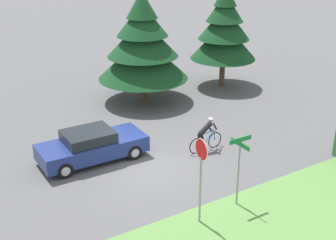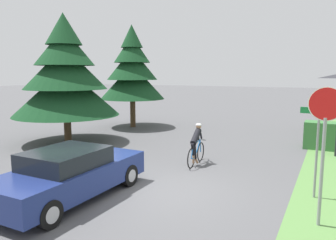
# 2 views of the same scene
# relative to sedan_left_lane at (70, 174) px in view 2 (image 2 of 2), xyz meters

# --- Properties ---
(ground_plane) EXTENTS (140.00, 140.00, 0.00)m
(ground_plane) POSITION_rel_sedan_left_lane_xyz_m (1.80, 1.55, -0.65)
(ground_plane) COLOR #515154
(sedan_left_lane) EXTENTS (1.85, 4.34, 1.31)m
(sedan_left_lane) POSITION_rel_sedan_left_lane_xyz_m (0.00, 0.00, 0.00)
(sedan_left_lane) COLOR navy
(sedan_left_lane) RESTS_ON ground
(cyclist) EXTENTS (0.44, 1.71, 1.46)m
(cyclist) POSITION_rel_sedan_left_lane_xyz_m (1.68, 4.44, 0.05)
(cyclist) COLOR black
(cyclist) RESTS_ON ground
(stop_sign) EXTENTS (0.70, 0.08, 2.94)m
(stop_sign) POSITION_rel_sedan_left_lane_xyz_m (5.78, 1.23, 1.42)
(stop_sign) COLOR gray
(stop_sign) RESTS_ON ground
(street_name_sign) EXTENTS (0.90, 0.90, 2.51)m
(street_name_sign) POSITION_rel_sedan_left_lane_xyz_m (5.60, 2.91, 1.11)
(street_name_sign) COLOR gray
(street_name_sign) RESTS_ON ground
(conifer_tall_near) EXTENTS (4.79, 4.79, 5.87)m
(conifer_tall_near) POSITION_rel_sedan_left_lane_xyz_m (-5.05, 5.20, 2.41)
(conifer_tall_near) COLOR #4C3823
(conifer_tall_near) RESTS_ON ground
(conifer_tall_far) EXTENTS (3.79, 3.79, 6.00)m
(conifer_tall_far) POSITION_rel_sedan_left_lane_xyz_m (-4.80, 10.35, 2.70)
(conifer_tall_far) COLOR #4C3823
(conifer_tall_far) RESTS_ON ground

